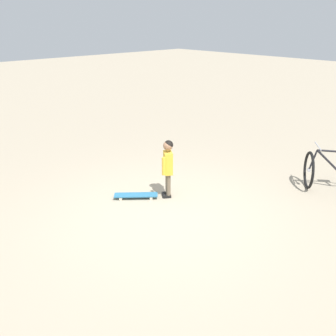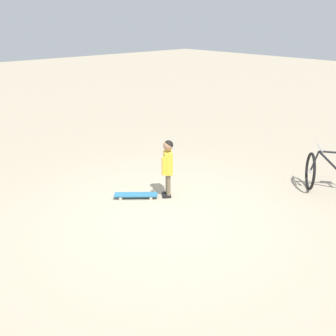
{
  "view_description": "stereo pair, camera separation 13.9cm",
  "coord_description": "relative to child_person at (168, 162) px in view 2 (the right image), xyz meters",
  "views": [
    {
      "loc": [
        -3.8,
        -4.05,
        3.04
      ],
      "look_at": [
        0.52,
        0.54,
        0.55
      ],
      "focal_mm": 41.04,
      "sensor_mm": 36.0,
      "label": 1
    },
    {
      "loc": [
        -3.7,
        -4.15,
        3.04
      ],
      "look_at": [
        0.52,
        0.54,
        0.55
      ],
      "focal_mm": 41.04,
      "sensor_mm": 36.0,
      "label": 2
    }
  ],
  "objects": [
    {
      "name": "child_person",
      "position": [
        0.0,
        0.0,
        0.0
      ],
      "size": [
        0.37,
        0.28,
        1.06
      ],
      "color": "brown",
      "rests_on": "ground"
    },
    {
      "name": "ground_plane",
      "position": [
        -0.52,
        -0.54,
        -0.66
      ],
      "size": [
        50.0,
        50.0,
        0.0
      ],
      "primitive_type": "plane",
      "color": "tan"
    },
    {
      "name": "skateboard",
      "position": [
        -0.48,
        0.33,
        -0.6
      ],
      "size": [
        0.71,
        0.65,
        0.07
      ],
      "color": "teal",
      "rests_on": "ground"
    }
  ]
}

